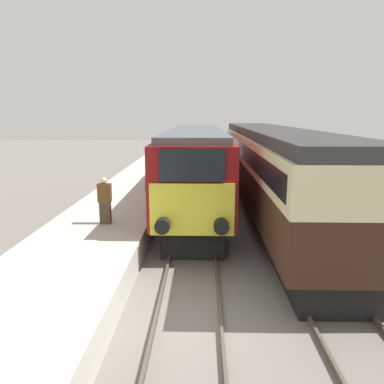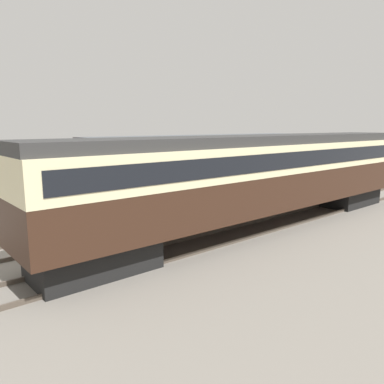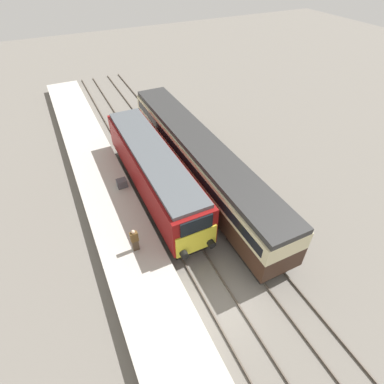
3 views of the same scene
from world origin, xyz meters
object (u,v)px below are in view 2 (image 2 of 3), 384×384
at_px(locomotive, 210,170).
at_px(luggage_crate, 196,184).
at_px(passenger_carriage, 262,172).
at_px(person_on_platform, 89,184).

distance_m(locomotive, luggage_crate, 2.56).
distance_m(locomotive, passenger_carriage, 3.42).
xyz_separation_m(locomotive, luggage_crate, (-2.15, 0.96, -1.01)).
relative_size(locomotive, luggage_crate, 19.54).
bearing_deg(passenger_carriage, person_on_platform, -144.08).
xyz_separation_m(passenger_carriage, luggage_crate, (-5.55, 1.21, -1.25)).
height_order(locomotive, passenger_carriage, passenger_carriage).
bearing_deg(locomotive, passenger_carriage, -4.25).
relative_size(passenger_carriage, luggage_crate, 27.80).
bearing_deg(luggage_crate, passenger_carriage, -12.28).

